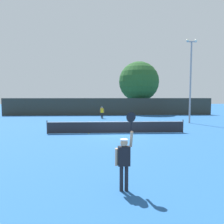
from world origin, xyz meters
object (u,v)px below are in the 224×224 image
at_px(player_serving, 124,157).
at_px(player_receiving, 102,111).
at_px(tennis_ball, 89,134).
at_px(parked_car_near, 65,108).
at_px(large_tree, 139,82).
at_px(light_pole, 191,76).

height_order(player_serving, player_receiving, player_serving).
xyz_separation_m(player_serving, tennis_ball, (-1.71, 10.17, -1.07)).
bearing_deg(tennis_ball, parked_car_near, 103.99).
height_order(tennis_ball, large_tree, large_tree).
bearing_deg(player_serving, large_tree, 79.16).
bearing_deg(player_receiving, tennis_ball, 84.50).
xyz_separation_m(large_tree, parked_car_near, (-12.74, 1.94, -4.61)).
relative_size(player_serving, player_receiving, 1.64).
distance_m(player_serving, light_pole, 19.16).
height_order(tennis_ball, parked_car_near, parked_car_near).
bearing_deg(light_pole, large_tree, 104.11).
relative_size(large_tree, parked_car_near, 1.98).
relative_size(player_receiving, tennis_ball, 22.55).
height_order(player_serving, large_tree, large_tree).
height_order(player_receiving, large_tree, large_tree).
height_order(player_receiving, parked_car_near, parked_car_near).
relative_size(player_serving, large_tree, 0.29).
bearing_deg(player_receiving, light_pole, 151.41).
xyz_separation_m(light_pole, parked_car_near, (-16.08, 15.19, -4.34)).
bearing_deg(light_pole, player_serving, -118.76).
height_order(large_tree, parked_car_near, large_tree).
xyz_separation_m(tennis_ball, parked_car_near, (-5.34, 21.45, 0.74)).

